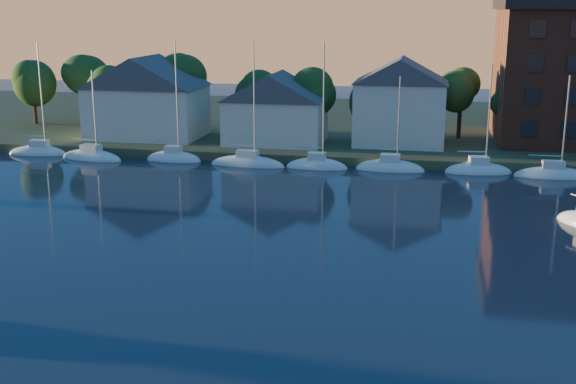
# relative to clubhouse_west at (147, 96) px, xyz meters

# --- Properties ---
(shoreline_land) EXTENTS (160.00, 50.00, 2.00)m
(shoreline_land) POSITION_rel_clubhouse_west_xyz_m (22.00, 17.00, -5.93)
(shoreline_land) COLOR #363E24
(shoreline_land) RESTS_ON ground
(wooden_dock) EXTENTS (120.00, 3.00, 1.00)m
(wooden_dock) POSITION_rel_clubhouse_west_xyz_m (22.00, -6.00, -5.93)
(wooden_dock) COLOR brown
(wooden_dock) RESTS_ON ground
(clubhouse_west) EXTENTS (13.65, 9.45, 9.64)m
(clubhouse_west) POSITION_rel_clubhouse_west_xyz_m (0.00, 0.00, 0.00)
(clubhouse_west) COLOR silver
(clubhouse_west) RESTS_ON shoreline_land
(clubhouse_centre) EXTENTS (11.55, 8.40, 8.08)m
(clubhouse_centre) POSITION_rel_clubhouse_west_xyz_m (16.00, -1.00, -0.80)
(clubhouse_centre) COLOR silver
(clubhouse_centre) RESTS_ON shoreline_land
(clubhouse_east) EXTENTS (10.50, 8.40, 9.80)m
(clubhouse_east) POSITION_rel_clubhouse_west_xyz_m (30.00, 1.00, 0.07)
(clubhouse_east) COLOR silver
(clubhouse_east) RESTS_ON shoreline_land
(tree_line) EXTENTS (93.40, 5.40, 8.90)m
(tree_line) POSITION_rel_clubhouse_west_xyz_m (24.00, 5.00, 1.24)
(tree_line) COLOR #3D271B
(tree_line) RESTS_ON shoreline_land
(moored_fleet) EXTENTS (95.50, 2.40, 12.05)m
(moored_fleet) POSITION_rel_clubhouse_west_xyz_m (26.00, -9.00, -5.83)
(moored_fleet) COLOR silver
(moored_fleet) RESTS_ON ground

